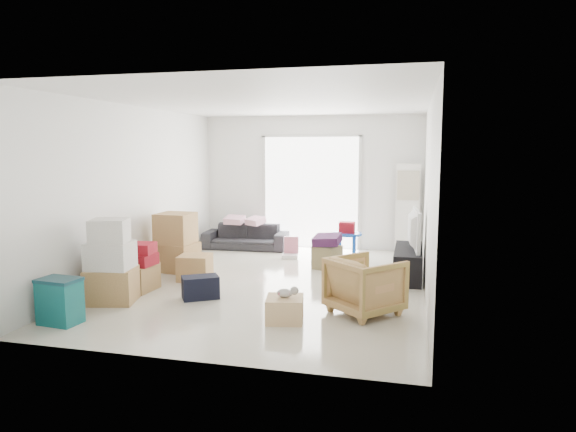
# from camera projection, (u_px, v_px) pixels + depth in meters

# --- Properties ---
(room_shell) EXTENTS (4.98, 6.48, 3.18)m
(room_shell) POSITION_uv_depth(u_px,v_px,m) (272.00, 194.00, 7.63)
(room_shell) COLOR beige
(room_shell) RESTS_ON ground
(sliding_door) EXTENTS (2.10, 0.04, 2.33)m
(sliding_door) POSITION_uv_depth(u_px,v_px,m) (311.00, 187.00, 10.51)
(sliding_door) COLOR white
(sliding_door) RESTS_ON room_shell
(ac_tower) EXTENTS (0.45, 0.30, 1.75)m
(ac_tower) POSITION_uv_depth(u_px,v_px,m) (408.00, 210.00, 9.78)
(ac_tower) COLOR white
(ac_tower) RESTS_ON room_shell
(tv_console) EXTENTS (0.42, 1.40, 0.47)m
(tv_console) POSITION_uv_depth(u_px,v_px,m) (408.00, 263.00, 8.11)
(tv_console) COLOR black
(tv_console) RESTS_ON room_shell
(television) EXTENTS (0.69, 1.11, 0.14)m
(television) POSITION_uv_depth(u_px,v_px,m) (409.00, 244.00, 8.07)
(television) COLOR black
(television) RESTS_ON tv_console
(sofa) EXTENTS (1.72, 0.58, 0.66)m
(sofa) POSITION_uv_depth(u_px,v_px,m) (246.00, 233.00, 10.47)
(sofa) COLOR #26262B
(sofa) RESTS_ON room_shell
(pillow_left) EXTENTS (0.39, 0.31, 0.12)m
(pillow_left) POSITION_uv_depth(u_px,v_px,m) (234.00, 213.00, 10.49)
(pillow_left) COLOR #E2A5B7
(pillow_left) RESTS_ON sofa
(pillow_right) EXTENTS (0.49, 0.47, 0.13)m
(pillow_right) POSITION_uv_depth(u_px,v_px,m) (255.00, 214.00, 10.34)
(pillow_right) COLOR #E2A5B7
(pillow_right) RESTS_ON sofa
(armchair) EXTENTS (1.04, 1.03, 0.78)m
(armchair) POSITION_uv_depth(u_px,v_px,m) (365.00, 283.00, 6.30)
(armchair) COLOR tan
(armchair) RESTS_ON room_shell
(storage_bins) EXTENTS (0.49, 0.37, 0.54)m
(storage_bins) POSITION_uv_depth(u_px,v_px,m) (60.00, 301.00, 5.94)
(storage_bins) COLOR #0E595B
(storage_bins) RESTS_ON room_shell
(box_stack_a) EXTENTS (0.71, 0.64, 1.11)m
(box_stack_a) POSITION_uv_depth(u_px,v_px,m) (111.00, 265.00, 6.75)
(box_stack_a) COLOR tan
(box_stack_a) RESTS_ON room_shell
(box_stack_b) EXTENTS (0.59, 0.54, 0.69)m
(box_stack_b) POSITION_uv_depth(u_px,v_px,m) (136.00, 268.00, 7.36)
(box_stack_b) COLOR tan
(box_stack_b) RESTS_ON room_shell
(box_stack_c) EXTENTS (0.72, 0.62, 0.97)m
(box_stack_c) POSITION_uv_depth(u_px,v_px,m) (176.00, 243.00, 8.53)
(box_stack_c) COLOR tan
(box_stack_c) RESTS_ON room_shell
(loose_box) EXTENTS (0.52, 0.52, 0.39)m
(loose_box) POSITION_uv_depth(u_px,v_px,m) (195.00, 267.00, 7.98)
(loose_box) COLOR tan
(loose_box) RESTS_ON room_shell
(duffel_bag) EXTENTS (0.56, 0.50, 0.31)m
(duffel_bag) POSITION_uv_depth(u_px,v_px,m) (200.00, 287.00, 6.97)
(duffel_bag) COLOR black
(duffel_bag) RESTS_ON room_shell
(ottoman) EXTENTS (0.51, 0.51, 0.39)m
(ottoman) POSITION_uv_depth(u_px,v_px,m) (327.00, 257.00, 8.71)
(ottoman) COLOR olive
(ottoman) RESTS_ON room_shell
(blanket) EXTENTS (0.46, 0.46, 0.14)m
(blanket) POSITION_uv_depth(u_px,v_px,m) (327.00, 242.00, 8.68)
(blanket) COLOR #401A41
(blanket) RESTS_ON ottoman
(kids_table) EXTENTS (0.56, 0.56, 0.68)m
(kids_table) POSITION_uv_depth(u_px,v_px,m) (347.00, 232.00, 9.52)
(kids_table) COLOR #1049B3
(kids_table) RESTS_ON room_shell
(toy_walker) EXTENTS (0.33, 0.30, 0.39)m
(toy_walker) POSITION_uv_depth(u_px,v_px,m) (290.00, 252.00, 9.60)
(toy_walker) COLOR silver
(toy_walker) RESTS_ON room_shell
(wood_crate) EXTENTS (0.50, 0.50, 0.29)m
(wood_crate) POSITION_uv_depth(u_px,v_px,m) (285.00, 309.00, 6.05)
(wood_crate) COLOR #D5B77A
(wood_crate) RESTS_ON room_shell
(plush_bunny) EXTENTS (0.26, 0.15, 0.13)m
(plush_bunny) POSITION_uv_depth(u_px,v_px,m) (287.00, 292.00, 6.02)
(plush_bunny) COLOR #B2ADA8
(plush_bunny) RESTS_ON wood_crate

